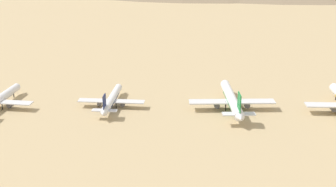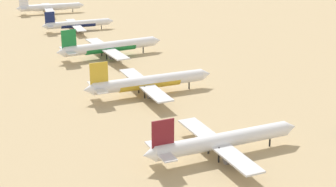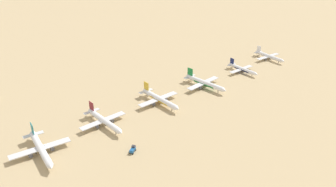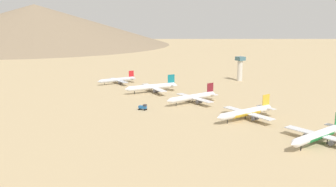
{
  "view_description": "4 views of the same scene",
  "coord_description": "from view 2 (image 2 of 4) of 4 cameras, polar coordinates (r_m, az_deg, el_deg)",
  "views": [
    {
      "loc": [
        -178.12,
        53.72,
        70.66
      ],
      "look_at": [
        1.89,
        77.8,
        3.5
      ],
      "focal_mm": 45.06,
      "sensor_mm": 36.0,
      "label": 1
    },
    {
      "loc": [
        -49.81,
        -166.59,
        61.5
      ],
      "look_at": [
        0.06,
        -15.69,
        5.2
      ],
      "focal_mm": 58.32,
      "sensor_mm": 36.0,
      "label": 2
    },
    {
      "loc": [
        198.75,
        -137.55,
        128.77
      ],
      "look_at": [
        -8.03,
        12.27,
        3.07
      ],
      "focal_mm": 36.66,
      "sensor_mm": 36.0,
      "label": 3
    },
    {
      "loc": [
        142.07,
        159.49,
        60.1
      ],
      "look_at": [
        11.44,
        -71.35,
        4.26
      ],
      "focal_mm": 39.25,
      "sensor_mm": 36.0,
      "label": 4
    }
  ],
  "objects": [
    {
      "name": "parked_jet_5",
      "position": [
        277.43,
        -9.44,
        7.18
      ],
      "size": [
        36.55,
        29.68,
        10.54
      ],
      "color": "white",
      "rests_on": "ground"
    },
    {
      "name": "parked_jet_2",
      "position": [
        138.65,
        5.59,
        -4.96
      ],
      "size": [
        44.15,
        35.97,
        12.73
      ],
      "color": "white",
      "rests_on": "ground"
    },
    {
      "name": "parked_jet_4",
      "position": [
        227.55,
        -6.16,
        4.87
      ],
      "size": [
        46.17,
        37.73,
        13.34
      ],
      "color": "white",
      "rests_on": "ground"
    },
    {
      "name": "parked_jet_6",
      "position": [
        324.19,
        -12.25,
        8.81
      ],
      "size": [
        38.95,
        31.55,
        11.26
      ],
      "color": "white",
      "rests_on": "ground"
    },
    {
      "name": "ground_plane",
      "position": [
        184.43,
        -1.55,
        0.02
      ],
      "size": [
        1800.0,
        1800.0,
        0.0
      ],
      "primitive_type": "plane",
      "color": "tan"
    },
    {
      "name": "parked_jet_3",
      "position": [
        181.86,
        -2.1,
        1.19
      ],
      "size": [
        45.69,
        37.18,
        13.17
      ],
      "color": "white",
      "rests_on": "ground"
    }
  ]
}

